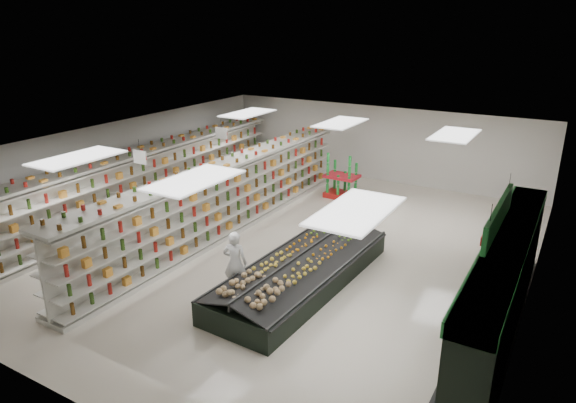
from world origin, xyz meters
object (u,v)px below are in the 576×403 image
Objects in this scene: produce_island at (302,270)px; shopper_main at (235,263)px; shopper_background at (261,182)px; gondola_left at (155,181)px; gondola_center at (226,200)px; soda_endcap at (342,178)px.

shopper_main reaches higher than produce_island.
shopper_background reaches higher than produce_island.
gondola_left is 2.16× the size of produce_island.
gondola_left is at bearing 173.42° from gondola_center.
gondola_center is at bearing -7.80° from gondola_left.
gondola_left is 7.25m from shopper_main.
gondola_center is 7.84× the size of shopper_main.
shopper_main is at bearing -140.74° from shopper_background.
gondola_left reaches higher than shopper_background.
soda_endcap is at bearing -39.88° from shopper_background.
soda_endcap is 1.06× the size of shopper_background.
soda_endcap is (5.41, 4.56, -0.27)m from gondola_left.
soda_endcap is at bearing 39.34° from gondola_left.
produce_island is 7.28m from soda_endcap.
gondola_left is at bearing 162.00° from produce_island.
produce_island is at bearing -150.28° from shopper_main.
gondola_left is 8.73× the size of shopper_background.
produce_island is (3.91, -1.98, -0.65)m from gondola_center.
gondola_center is 5.34m from soda_endcap.
gondola_left is 8.21× the size of soda_endcap.
gondola_center is 2.16× the size of produce_island.
shopper_main is (0.83, -8.25, 0.06)m from soda_endcap.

